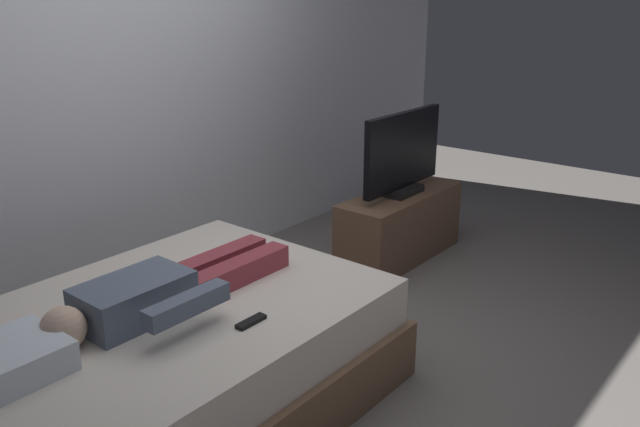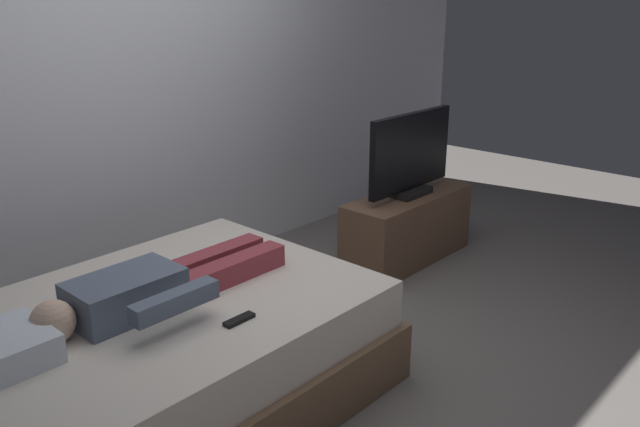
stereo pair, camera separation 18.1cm
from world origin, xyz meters
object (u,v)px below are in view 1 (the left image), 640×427
bed (162,365)px  remote (251,322)px  tv (403,155)px  person (161,292)px  tv_stand (400,226)px

bed → remote: (0.18, -0.41, 0.29)m
remote → tv: size_ratio=0.17×
person → tv_stand: 2.30m
person → remote: bearing=-69.5°
bed → person: bearing=-7.9°
person → tv: size_ratio=1.43×
bed → tv: tv is taller
bed → tv_stand: bed is taller
bed → person: size_ratio=1.64×
person → tv_stand: bearing=4.6°
bed → tv_stand: (2.29, 0.18, -0.01)m
tv_stand → remote: bearing=-164.4°
remote → tv_stand: size_ratio=0.14×
remote → tv_stand: remote is taller
tv_stand → tv: size_ratio=1.25×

